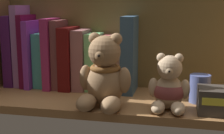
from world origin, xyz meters
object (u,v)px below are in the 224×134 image
at_px(book_0, 16,50).
at_px(book_3, 36,53).
at_px(book_1, 24,45).
at_px(book_5, 55,52).
at_px(book_8, 83,59).
at_px(book_12, 131,53).
at_px(book_2, 30,50).
at_px(small_product_box, 219,101).
at_px(book_10, 107,62).
at_px(pillar_candle, 200,89).
at_px(book_6, 62,53).
at_px(teddy_bear_larger, 104,76).
at_px(book_4, 45,59).
at_px(teddy_bear_smaller, 169,88).
at_px(book_9, 96,61).
at_px(book_11, 118,62).
at_px(book_7, 72,57).

distance_m(book_0, book_3, 0.07).
height_order(book_1, book_5, book_1).
distance_m(book_5, book_8, 0.09).
bearing_deg(book_12, book_2, 180.00).
bearing_deg(book_3, small_product_box, -17.50).
distance_m(book_5, book_12, 0.23).
distance_m(book_10, pillar_candle, 0.27).
distance_m(book_6, teddy_bear_larger, 0.24).
distance_m(book_4, book_6, 0.06).
height_order(book_12, teddy_bear_smaller, book_12).
xyz_separation_m(book_3, book_10, (0.22, 0.00, -0.02)).
height_order(book_1, book_4, book_1).
distance_m(book_3, book_8, 0.15).
bearing_deg(book_9, book_6, 180.00).
bearing_deg(book_4, small_product_box, -18.44).
bearing_deg(book_8, book_11, 0.00).
height_order(teddy_bear_smaller, pillar_candle, teddy_bear_smaller).
distance_m(book_2, pillar_candle, 0.50).
bearing_deg(pillar_candle, book_10, 161.60).
distance_m(pillar_candle, small_product_box, 0.08).
relative_size(book_0, teddy_bear_smaller, 1.58).
bearing_deg(book_7, book_10, 0.00).
relative_size(book_9, book_10, 1.04).
height_order(book_0, book_11, book_0).
height_order(book_3, small_product_box, book_3).
relative_size(book_4, book_6, 0.80).
height_order(book_10, teddy_bear_smaller, book_10).
bearing_deg(book_6, pillar_candle, -12.27).
bearing_deg(book_1, book_5, 0.00).
bearing_deg(teddy_bear_smaller, book_0, 161.26).
xyz_separation_m(book_6, book_9, (0.10, 0.00, -0.02)).
bearing_deg(book_12, book_6, 180.00).
bearing_deg(book_8, book_2, 180.00).
bearing_deg(book_1, book_8, 0.00).
bearing_deg(teddy_bear_larger, book_3, 146.17).
xyz_separation_m(book_4, teddy_bear_smaller, (0.37, -0.16, -0.03)).
bearing_deg(book_5, pillar_candle, -11.60).
distance_m(teddy_bear_smaller, small_product_box, 0.11).
relative_size(book_0, pillar_candle, 2.98).
height_order(book_3, book_8, book_3).
bearing_deg(book_9, teddy_bear_larger, -68.68).
relative_size(book_8, book_9, 1.06).
bearing_deg(book_7, teddy_bear_larger, -50.38).
relative_size(book_10, pillar_candle, 2.21).
height_order(book_4, teddy_bear_smaller, book_4).
height_order(book_1, book_3, book_1).
bearing_deg(book_8, book_9, 0.00).
distance_m(book_6, book_9, 0.10).
height_order(book_6, teddy_bear_larger, book_6).
height_order(book_3, teddy_bear_larger, book_3).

